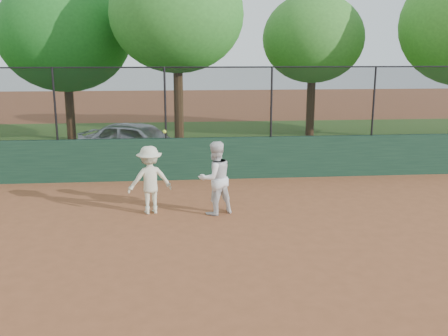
{
  "coord_description": "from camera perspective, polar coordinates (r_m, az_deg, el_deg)",
  "views": [
    {
      "loc": [
        -0.13,
        -8.02,
        3.6
      ],
      "look_at": [
        0.8,
        2.2,
        1.2
      ],
      "focal_mm": 40.0,
      "sensor_mm": 36.0,
      "label": 1
    }
  ],
  "objects": [
    {
      "name": "ground",
      "position": [
        8.79,
        -3.96,
        -11.05
      ],
      "size": [
        80.0,
        80.0,
        0.0
      ],
      "primitive_type": "plane",
      "color": "brown",
      "rests_on": "ground"
    },
    {
      "name": "back_wall",
      "position": [
        14.34,
        -4.57,
        1.05
      ],
      "size": [
        26.0,
        0.2,
        1.2
      ],
      "primitive_type": "cube",
      "color": "#1A3A27",
      "rests_on": "ground"
    },
    {
      "name": "grass_strip",
      "position": [
        20.34,
        -4.77,
        2.94
      ],
      "size": [
        36.0,
        12.0,
        0.01
      ],
      "primitive_type": "cube",
      "color": "#274916",
      "rests_on": "ground"
    },
    {
      "name": "parked_car",
      "position": [
        16.64,
        -9.72,
        2.91
      ],
      "size": [
        4.36,
        3.12,
        1.38
      ],
      "primitive_type": "imported",
      "rotation": [
        0.0,
        0.0,
        1.16
      ],
      "color": "#B5B9BF",
      "rests_on": "ground"
    },
    {
      "name": "player_second",
      "position": [
        11.18,
        -1.02,
        -1.15
      ],
      "size": [
        1.0,
        0.92,
        1.67
      ],
      "primitive_type": "imported",
      "rotation": [
        0.0,
        0.0,
        3.59
      ],
      "color": "silver",
      "rests_on": "ground"
    },
    {
      "name": "player_main",
      "position": [
        11.38,
        -8.48,
        -1.35
      ],
      "size": [
        1.11,
        0.8,
        1.95
      ],
      "color": "beige",
      "rests_on": "ground"
    },
    {
      "name": "fence_assembly",
      "position": [
        14.09,
        -4.81,
        7.56
      ],
      "size": [
        26.0,
        0.06,
        2.0
      ],
      "color": "black",
      "rests_on": "back_wall"
    },
    {
      "name": "tree_1",
      "position": [
        21.55,
        -17.75,
        14.33
      ],
      "size": [
        5.29,
        4.81,
        6.55
      ],
      "color": "#422917",
      "rests_on": "ground"
    },
    {
      "name": "tree_2",
      "position": [
        18.62,
        -5.42,
        17.08
      ],
      "size": [
        4.82,
        4.38,
        6.98
      ],
      "color": "#452E18",
      "rests_on": "ground"
    },
    {
      "name": "tree_3",
      "position": [
        22.04,
        10.16,
        14.34
      ],
      "size": [
        4.3,
        3.91,
        6.0
      ],
      "color": "#3A2413",
      "rests_on": "ground"
    }
  ]
}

